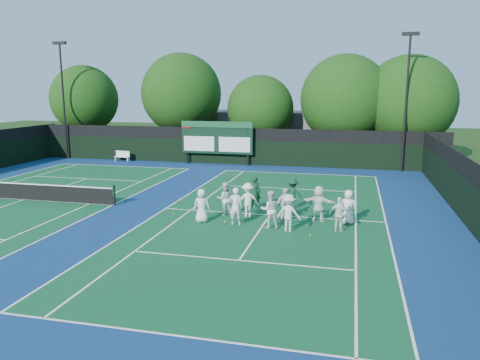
% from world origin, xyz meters
% --- Properties ---
extents(ground, '(120.00, 120.00, 0.00)m').
position_xyz_m(ground, '(0.00, 0.00, 0.00)').
color(ground, '#19340E').
rests_on(ground, ground).
extents(court_apron, '(34.00, 32.00, 0.01)m').
position_xyz_m(court_apron, '(-6.00, 1.00, 0.00)').
color(court_apron, navy).
rests_on(court_apron, ground).
extents(near_court, '(11.05, 23.85, 0.01)m').
position_xyz_m(near_court, '(0.00, 1.00, 0.01)').
color(near_court, '#104F28').
rests_on(near_court, ground).
extents(left_court, '(11.05, 23.85, 0.01)m').
position_xyz_m(left_court, '(-14.00, 1.00, 0.01)').
color(left_court, '#104F28').
rests_on(left_court, ground).
extents(back_fence, '(34.00, 0.08, 3.00)m').
position_xyz_m(back_fence, '(-6.00, 16.00, 1.36)').
color(back_fence, black).
rests_on(back_fence, ground).
extents(divider_fence_right, '(0.08, 32.00, 3.00)m').
position_xyz_m(divider_fence_right, '(9.00, 1.00, 1.36)').
color(divider_fence_right, black).
rests_on(divider_fence_right, ground).
extents(scoreboard, '(6.00, 0.21, 3.55)m').
position_xyz_m(scoreboard, '(-7.01, 15.59, 2.19)').
color(scoreboard, black).
rests_on(scoreboard, ground).
extents(clubhouse, '(18.00, 6.00, 4.00)m').
position_xyz_m(clubhouse, '(-2.00, 24.00, 2.00)').
color(clubhouse, slate).
rests_on(clubhouse, ground).
extents(light_pole_left, '(1.20, 0.30, 10.12)m').
position_xyz_m(light_pole_left, '(-21.00, 15.70, 6.30)').
color(light_pole_left, black).
rests_on(light_pole_left, ground).
extents(light_pole_right, '(1.20, 0.30, 10.12)m').
position_xyz_m(light_pole_right, '(7.50, 15.70, 6.30)').
color(light_pole_right, black).
rests_on(light_pole_right, ground).
extents(tennis_net, '(11.30, 0.10, 1.10)m').
position_xyz_m(tennis_net, '(-14.00, 1.00, 0.49)').
color(tennis_net, black).
rests_on(tennis_net, ground).
extents(bench, '(1.45, 0.60, 0.89)m').
position_xyz_m(bench, '(-15.41, 15.36, 0.48)').
color(bench, white).
rests_on(bench, ground).
extents(tree_a, '(6.37, 6.37, 8.36)m').
position_xyz_m(tree_a, '(-21.17, 19.58, 5.00)').
color(tree_a, black).
rests_on(tree_a, ground).
extents(tree_b, '(7.21, 7.21, 9.33)m').
position_xyz_m(tree_b, '(-11.30, 19.58, 5.53)').
color(tree_b, black).
rests_on(tree_b, ground).
extents(tree_c, '(5.80, 5.80, 7.33)m').
position_xyz_m(tree_c, '(-4.00, 19.58, 4.27)').
color(tree_c, black).
rests_on(tree_c, ground).
extents(tree_d, '(7.45, 7.45, 9.00)m').
position_xyz_m(tree_d, '(3.18, 19.58, 5.08)').
color(tree_d, black).
rests_on(tree_d, ground).
extents(tree_e, '(7.51, 7.51, 8.89)m').
position_xyz_m(tree_e, '(8.24, 19.58, 4.94)').
color(tree_e, black).
rests_on(tree_e, ground).
extents(tennis_ball_0, '(0.07, 0.07, 0.07)m').
position_xyz_m(tennis_ball_0, '(-1.82, -0.73, 0.03)').
color(tennis_ball_0, '#D8E71B').
rests_on(tennis_ball_0, ground).
extents(tennis_ball_1, '(0.07, 0.07, 0.07)m').
position_xyz_m(tennis_ball_1, '(2.07, 2.65, 0.03)').
color(tennis_ball_1, '#D8E71B').
rests_on(tennis_ball_1, ground).
extents(tennis_ball_2, '(0.07, 0.07, 0.07)m').
position_xyz_m(tennis_ball_2, '(2.25, -1.85, 0.03)').
color(tennis_ball_2, '#D8E71B').
rests_on(tennis_ball_2, ground).
extents(tennis_ball_3, '(0.07, 0.07, 0.07)m').
position_xyz_m(tennis_ball_3, '(-4.70, 0.07, 0.03)').
color(tennis_ball_3, '#D8E71B').
rests_on(tennis_ball_3, ground).
extents(tennis_ball_4, '(0.07, 0.07, 0.07)m').
position_xyz_m(tennis_ball_4, '(-1.05, 2.22, 0.03)').
color(tennis_ball_4, '#D8E71B').
rests_on(tennis_ball_4, ground).
extents(tennis_ball_5, '(0.07, 0.07, 0.07)m').
position_xyz_m(tennis_ball_5, '(3.86, 1.82, 0.03)').
color(tennis_ball_5, '#D8E71B').
rests_on(tennis_ball_5, ground).
extents(player_front_0, '(0.81, 0.57, 1.58)m').
position_xyz_m(player_front_0, '(-2.88, -0.93, 0.79)').
color(player_front_0, white).
rests_on(player_front_0, ground).
extents(player_front_1, '(0.72, 0.56, 1.76)m').
position_xyz_m(player_front_1, '(-1.23, -1.03, 0.88)').
color(player_front_1, white).
rests_on(player_front_1, ground).
extents(player_front_2, '(0.99, 0.88, 1.70)m').
position_xyz_m(player_front_2, '(0.36, -1.10, 0.85)').
color(player_front_2, white).
rests_on(player_front_2, ground).
extents(player_front_3, '(1.15, 0.78, 1.65)m').
position_xyz_m(player_front_3, '(1.25, -1.40, 0.82)').
color(player_front_3, silver).
rests_on(player_front_3, ground).
extents(player_front_4, '(0.98, 0.62, 1.55)m').
position_xyz_m(player_front_4, '(3.39, -0.98, 0.77)').
color(player_front_4, white).
rests_on(player_front_4, ground).
extents(player_back_0, '(0.99, 0.90, 1.66)m').
position_xyz_m(player_back_0, '(-2.16, 0.48, 0.83)').
color(player_back_0, white).
rests_on(player_back_0, ground).
extents(player_back_1, '(1.22, 0.94, 1.66)m').
position_xyz_m(player_back_1, '(-1.01, 0.53, 0.83)').
color(player_back_1, white).
rests_on(player_back_1, ground).
extents(player_back_2, '(0.95, 0.66, 1.49)m').
position_xyz_m(player_back_2, '(0.81, 0.51, 0.75)').
color(player_back_2, white).
rests_on(player_back_2, ground).
extents(player_back_3, '(1.63, 0.77, 1.69)m').
position_xyz_m(player_back_3, '(2.39, 0.57, 0.85)').
color(player_back_3, white).
rests_on(player_back_3, ground).
extents(player_back_4, '(0.88, 0.69, 1.60)m').
position_xyz_m(player_back_4, '(3.74, 0.40, 0.80)').
color(player_back_4, white).
rests_on(player_back_4, ground).
extents(coach_left, '(0.69, 0.51, 1.72)m').
position_xyz_m(coach_left, '(-1.01, 2.11, 0.86)').
color(coach_left, '#0E361B').
rests_on(coach_left, ground).
extents(coach_right, '(1.03, 0.60, 1.60)m').
position_xyz_m(coach_right, '(0.91, 2.54, 0.80)').
color(coach_right, '#0F3A21').
rests_on(coach_right, ground).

